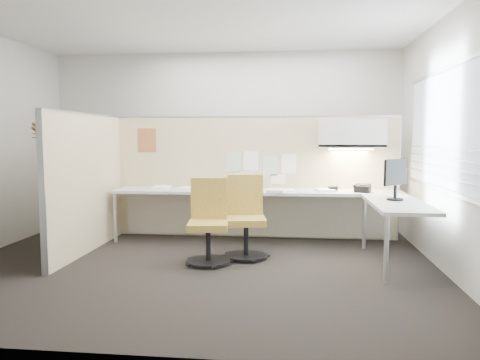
# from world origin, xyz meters

# --- Properties ---
(floor) EXTENTS (5.50, 4.50, 0.01)m
(floor) POSITION_xyz_m (0.00, 0.00, -0.01)
(floor) COLOR black
(floor) RESTS_ON ground
(ceiling) EXTENTS (5.50, 4.50, 0.01)m
(ceiling) POSITION_xyz_m (0.00, 0.00, 2.80)
(ceiling) COLOR white
(ceiling) RESTS_ON wall_back
(wall_back) EXTENTS (5.50, 0.02, 2.80)m
(wall_back) POSITION_xyz_m (0.00, 2.25, 1.40)
(wall_back) COLOR beige
(wall_back) RESTS_ON ground
(wall_front) EXTENTS (5.50, 0.02, 2.80)m
(wall_front) POSITION_xyz_m (0.00, -2.25, 1.40)
(wall_front) COLOR beige
(wall_front) RESTS_ON ground
(wall_right) EXTENTS (0.02, 4.50, 2.80)m
(wall_right) POSITION_xyz_m (2.75, 0.00, 1.40)
(wall_right) COLOR beige
(wall_right) RESTS_ON ground
(window_pane) EXTENTS (0.01, 2.80, 1.30)m
(window_pane) POSITION_xyz_m (2.73, 0.00, 1.55)
(window_pane) COLOR #969FAE
(window_pane) RESTS_ON wall_right
(partition_back) EXTENTS (4.10, 0.06, 1.75)m
(partition_back) POSITION_xyz_m (0.55, 1.60, 0.88)
(partition_back) COLOR beige
(partition_back) RESTS_ON floor
(partition_left) EXTENTS (0.06, 2.20, 1.75)m
(partition_left) POSITION_xyz_m (-1.50, 0.50, 0.88)
(partition_left) COLOR beige
(partition_left) RESTS_ON floor
(desk) EXTENTS (4.00, 2.07, 0.73)m
(desk) POSITION_xyz_m (0.93, 1.13, 0.60)
(desk) COLOR beige
(desk) RESTS_ON floor
(overhead_bin) EXTENTS (0.90, 0.36, 0.38)m
(overhead_bin) POSITION_xyz_m (1.90, 1.39, 1.51)
(overhead_bin) COLOR beige
(overhead_bin) RESTS_ON partition_back
(task_light_strip) EXTENTS (0.60, 0.06, 0.02)m
(task_light_strip) POSITION_xyz_m (1.90, 1.39, 1.30)
(task_light_strip) COLOR #FFEABF
(task_light_strip) RESTS_ON overhead_bin
(pinned_papers) EXTENTS (1.01, 0.00, 0.47)m
(pinned_papers) POSITION_xyz_m (0.63, 1.57, 1.03)
(pinned_papers) COLOR #8CBF8C
(pinned_papers) RESTS_ON partition_back
(poster) EXTENTS (0.28, 0.00, 0.35)m
(poster) POSITION_xyz_m (-1.05, 1.57, 1.42)
(poster) COLOR orange
(poster) RESTS_ON partition_back
(chair_left) EXTENTS (0.51, 0.53, 0.97)m
(chair_left) POSITION_xyz_m (0.13, 0.13, 0.45)
(chair_left) COLOR black
(chair_left) RESTS_ON floor
(chair_right) EXTENTS (0.53, 0.55, 0.99)m
(chair_right) POSITION_xyz_m (0.54, 0.43, 0.46)
(chair_right) COLOR black
(chair_right) RESTS_ON floor
(monitor) EXTENTS (0.33, 0.36, 0.48)m
(monitor) POSITION_xyz_m (2.30, 0.40, 1.01)
(monitor) COLOR black
(monitor) RESTS_ON desk
(phone) EXTENTS (0.26, 0.25, 0.12)m
(phone) POSITION_xyz_m (2.04, 1.20, 0.78)
(phone) COLOR black
(phone) RESTS_ON desk
(stapler) EXTENTS (0.14, 0.09, 0.05)m
(stapler) POSITION_xyz_m (1.67, 1.42, 0.76)
(stapler) COLOR black
(stapler) RESTS_ON desk
(tape_dispenser) EXTENTS (0.11, 0.09, 0.06)m
(tape_dispenser) POSITION_xyz_m (1.66, 1.26, 0.76)
(tape_dispenser) COLOR black
(tape_dispenser) RESTS_ON desk
(coat_hook) EXTENTS (0.18, 0.43, 1.30)m
(coat_hook) POSITION_xyz_m (-1.58, -0.40, 1.42)
(coat_hook) COLOR silver
(coat_hook) RESTS_ON partition_left
(paper_stack_0) EXTENTS (0.25, 0.31, 0.04)m
(paper_stack_0) POSITION_xyz_m (-0.76, 1.31, 0.75)
(paper_stack_0) COLOR white
(paper_stack_0) RESTS_ON desk
(paper_stack_1) EXTENTS (0.27, 0.33, 0.02)m
(paper_stack_1) POSITION_xyz_m (-0.38, 1.33, 0.74)
(paper_stack_1) COLOR white
(paper_stack_1) RESTS_ON desk
(paper_stack_2) EXTENTS (0.24, 0.31, 0.04)m
(paper_stack_2) POSITION_xyz_m (0.40, 1.16, 0.75)
(paper_stack_2) COLOR white
(paper_stack_2) RESTS_ON desk
(paper_stack_3) EXTENTS (0.23, 0.30, 0.01)m
(paper_stack_3) POSITION_xyz_m (1.01, 1.26, 0.74)
(paper_stack_3) COLOR white
(paper_stack_3) RESTS_ON desk
(paper_stack_4) EXTENTS (0.29, 0.34, 0.03)m
(paper_stack_4) POSITION_xyz_m (1.54, 1.25, 0.75)
(paper_stack_4) COLOR white
(paper_stack_4) RESTS_ON desk
(paper_stack_5) EXTENTS (0.29, 0.35, 0.02)m
(paper_stack_5) POSITION_xyz_m (2.39, 0.74, 0.74)
(paper_stack_5) COLOR white
(paper_stack_5) RESTS_ON desk
(paper_stack_6) EXTENTS (0.28, 0.33, 0.04)m
(paper_stack_6) POSITION_xyz_m (0.90, 1.11, 0.75)
(paper_stack_6) COLOR white
(paper_stack_6) RESTS_ON desk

